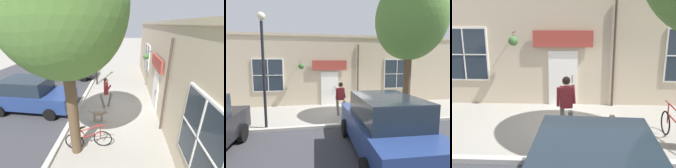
% 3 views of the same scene
% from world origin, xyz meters
% --- Properties ---
extents(ground_plane, '(90.00, 90.00, 0.00)m').
position_xyz_m(ground_plane, '(0.00, 0.00, 0.00)').
color(ground_plane, gray).
extents(storefront_facade, '(0.95, 18.00, 4.48)m').
position_xyz_m(storefront_facade, '(-2.34, -0.00, 2.25)').
color(storefront_facade, '#C6B293').
rests_on(storefront_facade, ground_plane).
extents(pedestrian_walking, '(0.69, 0.55, 1.73)m').
position_xyz_m(pedestrian_walking, '(0.48, -0.14, 1.04)').
color(pedestrian_walking, '#6B665B').
rests_on(pedestrian_walking, ground_plane).
extents(dog_on_leash, '(0.99, 0.27, 0.61)m').
position_xyz_m(dog_on_leash, '(0.67, 1.16, 0.40)').
color(dog_on_leash, '#7F6B5B').
rests_on(dog_on_leash, ground_plane).
extents(leaning_bicycle, '(1.72, 0.29, 1.01)m').
position_xyz_m(leaning_bicycle, '(0.79, 2.85, 0.38)').
color(leaning_bicycle, black).
rests_on(leaning_bicycle, ground_plane).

